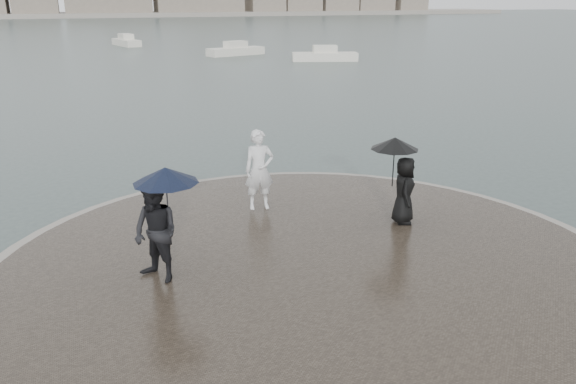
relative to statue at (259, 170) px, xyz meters
name	(u,v)px	position (x,y,z in m)	size (l,w,h in m)	color
kerb_ring	(312,278)	(-0.05, -3.38, -1.15)	(12.50, 12.50, 0.32)	gray
quay_tip	(312,277)	(-0.05, -3.38, -1.13)	(11.90, 11.90, 0.36)	#2D261E
statue	(259,170)	(0.00, 0.00, 0.00)	(0.69, 0.46, 1.90)	silver
visitor_left	(158,218)	(-2.71, -2.79, 0.20)	(1.36, 1.23, 2.04)	black
visitor_right	(401,174)	(2.64, -1.93, 0.17)	(1.15, 1.06, 1.95)	black
boats	(157,54)	(3.10, 40.07, -0.93)	(37.36, 26.85, 1.50)	silver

